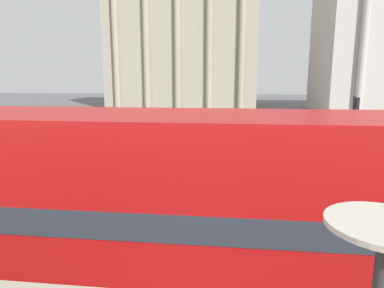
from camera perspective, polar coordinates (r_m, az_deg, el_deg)
name	(u,v)px	position (r m, az deg, el deg)	size (l,w,h in m)	color
double_decker_bus	(177,214)	(6.37, -2.55, -11.52)	(10.23, 2.62, 4.13)	black
cafe_dining_table	(382,258)	(2.10, 29.16, -16.22)	(0.60, 0.60, 0.73)	#2D2D30
plaza_building_left	(183,43)	(56.41, -1.46, 16.54)	(23.30, 12.24, 20.44)	#A39984
traffic_light_near	(140,142)	(13.29, -8.68, 0.31)	(0.42, 0.24, 3.51)	black
traffic_light_mid	(354,118)	(22.42, 25.38, 4.00)	(0.42, 0.24, 3.70)	black
car_maroon	(346,136)	(26.54, 24.23, 1.25)	(4.20, 1.93, 1.35)	black
pedestrian_black	(380,179)	(14.42, 28.82, -5.20)	(0.32, 0.32, 1.82)	#282B33
pedestrian_yellow	(278,118)	(33.66, 14.17, 4.15)	(0.32, 0.32, 1.62)	#282B33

